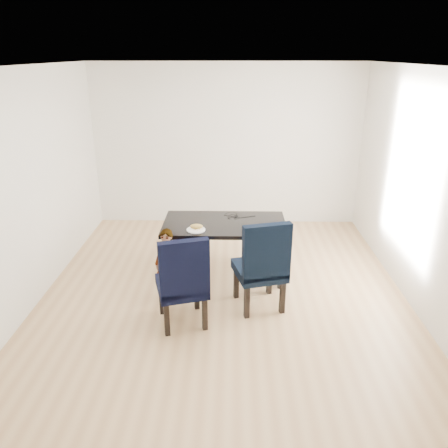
{
  "coord_description": "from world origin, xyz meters",
  "views": [
    {
      "loc": [
        0.1,
        -4.81,
        2.83
      ],
      "look_at": [
        0.0,
        0.2,
        0.85
      ],
      "focal_mm": 35.0,
      "sensor_mm": 36.0,
      "label": 1
    }
  ],
  "objects_px": {
    "plate": "(196,230)",
    "dining_table": "(224,249)",
    "chair_right": "(260,263)",
    "laptop": "(277,225)",
    "chair_left": "(181,279)",
    "child": "(167,265)"
  },
  "relations": [
    {
      "from": "child",
      "to": "laptop",
      "type": "height_order",
      "value": "child"
    },
    {
      "from": "plate",
      "to": "laptop",
      "type": "bearing_deg",
      "value": 9.87
    },
    {
      "from": "chair_left",
      "to": "child",
      "type": "xyz_separation_m",
      "value": [
        -0.23,
        0.49,
        -0.09
      ]
    },
    {
      "from": "dining_table",
      "to": "chair_right",
      "type": "height_order",
      "value": "chair_right"
    },
    {
      "from": "child",
      "to": "plate",
      "type": "height_order",
      "value": "child"
    },
    {
      "from": "chair_right",
      "to": "dining_table",
      "type": "bearing_deg",
      "value": 103.24
    },
    {
      "from": "child",
      "to": "plate",
      "type": "xyz_separation_m",
      "value": [
        0.32,
        0.39,
        0.3
      ]
    },
    {
      "from": "dining_table",
      "to": "child",
      "type": "relative_size",
      "value": 1.77
    },
    {
      "from": "child",
      "to": "laptop",
      "type": "xyz_separation_m",
      "value": [
        1.35,
        0.56,
        0.31
      ]
    },
    {
      "from": "chair_left",
      "to": "chair_right",
      "type": "xyz_separation_m",
      "value": [
        0.87,
        0.36,
        0.02
      ]
    },
    {
      "from": "plate",
      "to": "dining_table",
      "type": "bearing_deg",
      "value": 36.97
    },
    {
      "from": "dining_table",
      "to": "chair_right",
      "type": "distance_m",
      "value": 0.91
    },
    {
      "from": "chair_left",
      "to": "laptop",
      "type": "height_order",
      "value": "chair_left"
    },
    {
      "from": "child",
      "to": "laptop",
      "type": "relative_size",
      "value": 2.65
    },
    {
      "from": "chair_right",
      "to": "laptop",
      "type": "bearing_deg",
      "value": 54.42
    },
    {
      "from": "chair_left",
      "to": "laptop",
      "type": "xyz_separation_m",
      "value": [
        1.13,
        1.05,
        0.22
      ]
    },
    {
      "from": "chair_right",
      "to": "laptop",
      "type": "height_order",
      "value": "chair_right"
    },
    {
      "from": "chair_left",
      "to": "plate",
      "type": "bearing_deg",
      "value": 67.84
    },
    {
      "from": "child",
      "to": "chair_left",
      "type": "bearing_deg",
      "value": -40.97
    },
    {
      "from": "dining_table",
      "to": "plate",
      "type": "height_order",
      "value": "plate"
    },
    {
      "from": "dining_table",
      "to": "chair_left",
      "type": "xyz_separation_m",
      "value": [
        -0.45,
        -1.14,
        0.17
      ]
    },
    {
      "from": "plate",
      "to": "child",
      "type": "bearing_deg",
      "value": -129.69
    }
  ]
}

